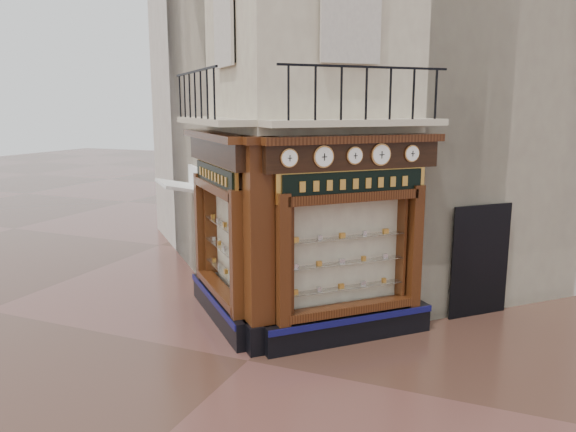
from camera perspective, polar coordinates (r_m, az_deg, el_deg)
The scene contains 16 objects.
ground at distance 10.43m, azimuth -4.09°, elevation -14.44°, with size 80.00×80.00×0.00m, color #472B21.
main_building at distance 15.23m, azimuth 6.54°, elevation 16.71°, with size 8.00×8.00×12.00m, color beige.
neighbour_left at distance 18.33m, azimuth 1.09°, elevation 14.24°, with size 8.00×8.00×11.00m, color beige.
neighbour_right at distance 17.13m, azimuth 17.15°, elevation 13.99°, with size 8.00×8.00×11.00m, color beige.
shopfront_left at distance 11.74m, azimuth -6.91°, elevation -1.36°, with size 2.86×2.86×3.98m.
shopfront_right at distance 10.66m, azimuth 6.38°, elevation -2.62°, with size 2.86×2.86×3.98m.
corner_pilaster at distance 10.18m, azimuth -2.97°, elevation -3.39°, with size 0.85×0.85×3.98m.
balcony at distance 10.76m, azimuth -0.79°, elevation 9.63°, with size 5.94×2.97×1.03m.
clock_a at distance 9.65m, azimuth 0.12°, elevation 5.91°, with size 0.27×0.27×0.33m.
clock_b at distance 9.91m, azimuth 3.64°, elevation 6.03°, with size 0.31×0.31×0.39m.
clock_c at distance 10.20m, azimuth 6.79°, elevation 6.12°, with size 0.26×0.26×0.32m.
clock_d at distance 10.47m, azimuth 9.42°, elevation 6.17°, with size 0.32×0.32×0.41m.
clock_e at distance 10.84m, azimuth 12.46°, elevation 6.22°, with size 0.26×0.26×0.32m.
awning at distance 14.84m, azimuth -10.63°, elevation -6.72°, with size 1.59×0.95×0.08m, color white, non-canonical shape.
signboard_left at distance 11.53m, azimuth -7.41°, elevation 4.07°, with size 2.11×2.11×0.56m.
signboard_right at distance 10.38m, azimuth 6.72°, elevation 3.32°, with size 2.22×2.22×0.59m.
Camera 1 is at (4.30, -8.38, 4.49)m, focal length 35.00 mm.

